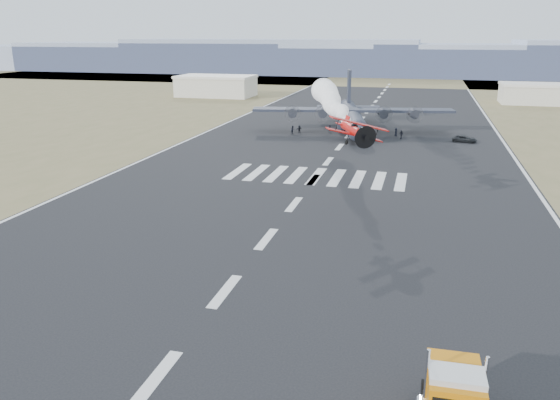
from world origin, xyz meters
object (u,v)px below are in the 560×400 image
at_px(crew_a, 330,128).
at_px(crew_f, 299,129).
at_px(hangar_right, 537,93).
at_px(hangar_left, 216,86).
at_px(transport_aircraft, 352,116).
at_px(aerobatic_biplane, 355,130).
at_px(crew_c, 372,135).
at_px(crew_b, 356,132).
at_px(crew_e, 396,132).
at_px(crew_h, 293,130).
at_px(crew_g, 342,129).
at_px(support_vehicle, 464,139).
at_px(crew_d, 401,134).

height_order(crew_a, crew_f, crew_a).
bearing_deg(crew_a, hangar_right, -175.21).
height_order(hangar_left, crew_a, hangar_left).
bearing_deg(crew_f, transport_aircraft, 158.57).
relative_size(hangar_left, aerobatic_biplane, 3.62).
relative_size(crew_a, crew_c, 0.95).
bearing_deg(crew_b, aerobatic_biplane, 117.61).
relative_size(aerobatic_biplane, crew_f, 4.30).
xyz_separation_m(hangar_left, crew_b, (53.61, -61.26, -2.63)).
height_order(hangar_right, crew_b, hangar_right).
relative_size(hangar_right, transport_aircraft, 0.50).
bearing_deg(hangar_right, crew_b, -123.82).
relative_size(hangar_left, crew_f, 15.56).
bearing_deg(crew_e, crew_h, 77.34).
distance_m(crew_b, crew_h, 12.99).
height_order(aerobatic_biplane, crew_e, aerobatic_biplane).
distance_m(hangar_right, crew_c, 80.00).
bearing_deg(crew_a, crew_e, 128.76).
distance_m(crew_a, crew_g, 2.80).
relative_size(hangar_right, crew_b, 13.16).
bearing_deg(hangar_left, transport_aircraft, -46.74).
distance_m(hangar_left, aerobatic_biplane, 125.45).
bearing_deg(support_vehicle, crew_d, 99.29).
distance_m(hangar_left, crew_b, 81.45).
distance_m(hangar_left, transport_aircraft, 75.41).
distance_m(aerobatic_biplane, crew_e, 51.98).
bearing_deg(aerobatic_biplane, crew_f, 93.82).
bearing_deg(crew_a, support_vehicle, 124.52).
distance_m(crew_c, crew_f, 15.49).
distance_m(transport_aircraft, crew_h, 13.33).
relative_size(hangar_right, crew_a, 12.92).
distance_m(crew_c, crew_h, 16.30).
distance_m(aerobatic_biplane, transport_aircraft, 56.42).
bearing_deg(crew_a, aerobatic_biplane, 55.83).
relative_size(transport_aircraft, support_vehicle, 9.17).
relative_size(hangar_left, crew_h, 14.35).
xyz_separation_m(crew_g, crew_h, (-9.62, -3.03, -0.07)).
height_order(crew_c, crew_f, crew_c).
bearing_deg(hangar_left, aerobatic_biplane, -61.84).
height_order(aerobatic_biplane, crew_b, aerobatic_biplane).
xyz_separation_m(crew_e, crew_h, (-20.62, -2.77, 0.02)).
relative_size(crew_b, crew_d, 0.91).
xyz_separation_m(crew_b, crew_e, (7.65, 1.99, 0.06)).
bearing_deg(crew_h, hangar_right, -4.85).
bearing_deg(hangar_right, crew_g, -126.72).
xyz_separation_m(hangar_right, crew_d, (-35.57, -66.93, -2.15)).
bearing_deg(crew_h, crew_c, -59.72).
xyz_separation_m(transport_aircraft, crew_b, (1.92, -6.35, -2.30)).
bearing_deg(hangar_left, crew_e, -44.06).
bearing_deg(crew_f, crew_e, 132.89).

